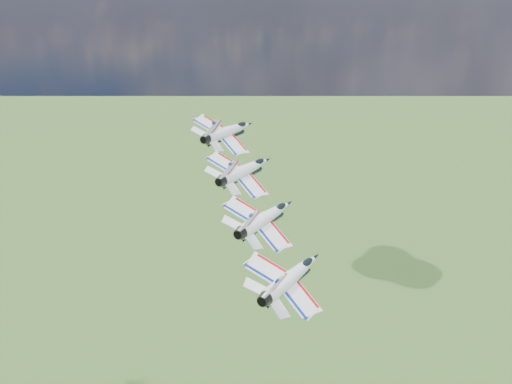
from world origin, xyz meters
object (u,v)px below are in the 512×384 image
Objects in this scene: jet_0 at (229,131)px; jet_2 at (267,217)px; jet_3 at (293,276)px; jet_1 at (246,170)px.

jet_0 is 23.24m from jet_2.
jet_0 is 34.86m from jet_3.
jet_0 is at bearing 137.84° from jet_1.
jet_0 is at bearing 137.84° from jet_2.
jet_3 is (16.90, -14.21, -7.23)m from jet_1.
jet_3 is at bearing -42.16° from jet_2.
jet_0 is at bearing 137.84° from jet_3.
jet_2 is 1.00× the size of jet_3.
jet_1 reaches higher than jet_3.
jet_1 is at bearing 137.84° from jet_2.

